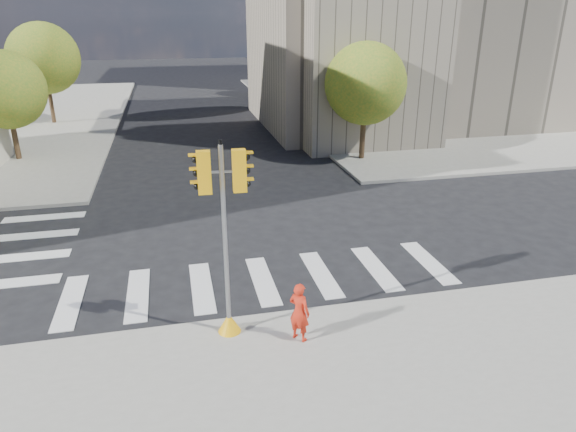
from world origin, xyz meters
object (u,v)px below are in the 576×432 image
object	(u,v)px
traffic_signal	(226,256)
photographer	(299,312)
lamp_far	(293,50)
lamp_near	(349,66)

from	to	relation	value
traffic_signal	photographer	xyz separation A→B (m)	(1.59, -0.69, -1.29)
lamp_far	photographer	world-z (taller)	lamp_far
lamp_near	lamp_far	world-z (taller)	same
lamp_near	lamp_far	bearing A→B (deg)	90.00
lamp_near	lamp_far	xyz separation A→B (m)	(0.00, 14.00, 0.00)
lamp_near	lamp_far	distance (m)	14.00
lamp_near	traffic_signal	world-z (taller)	lamp_near
lamp_far	traffic_signal	size ratio (longest dim) A/B	1.69
lamp_far	photographer	bearing A→B (deg)	-103.20
photographer	lamp_near	bearing A→B (deg)	-64.55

